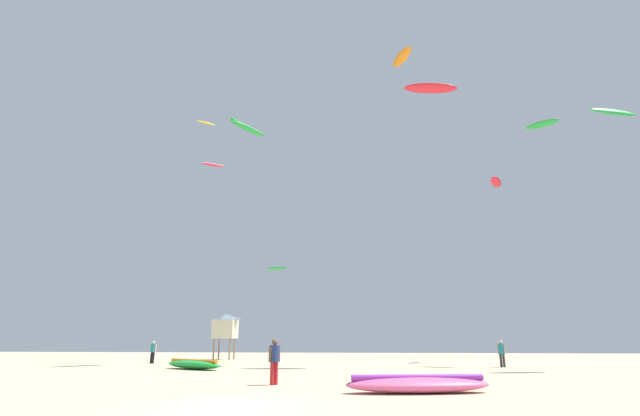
{
  "coord_description": "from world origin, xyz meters",
  "views": [
    {
      "loc": [
        3.85,
        -12.69,
        1.63
      ],
      "look_at": [
        0.0,
        20.46,
        11.12
      ],
      "focal_mm": 26.37,
      "sensor_mm": 36.0,
      "label": 1
    }
  ],
  "objects_px": {
    "person_left": "(502,351)",
    "person_midground": "(153,350)",
    "kite_aloft_6": "(431,88)",
    "kite_aloft_8": "(613,112)",
    "lifeguard_tower": "(225,326)",
    "kite_aloft_3": "(496,182)",
    "kite_aloft_7": "(247,128)",
    "kite_grounded_mid": "(418,384)",
    "person_foreground": "(274,358)",
    "kite_grounded_near": "(193,364)",
    "kite_aloft_5": "(276,268)",
    "kite_aloft_4": "(542,124)",
    "kite_aloft_0": "(206,123)",
    "kite_aloft_2": "(213,165)",
    "cooler_box": "(458,378)",
    "kite_aloft_1": "(402,57)"
  },
  "relations": [
    {
      "from": "kite_aloft_2",
      "to": "kite_aloft_5",
      "type": "xyz_separation_m",
      "value": [
        2.75,
        15.57,
        -7.06
      ]
    },
    {
      "from": "lifeguard_tower",
      "to": "kite_aloft_5",
      "type": "height_order",
      "value": "kite_aloft_5"
    },
    {
      "from": "kite_aloft_4",
      "to": "kite_aloft_2",
      "type": "bearing_deg",
      "value": 176.7
    },
    {
      "from": "kite_grounded_near",
      "to": "kite_aloft_5",
      "type": "distance_m",
      "value": 26.6
    },
    {
      "from": "person_foreground",
      "to": "lifeguard_tower",
      "type": "distance_m",
      "value": 27.3
    },
    {
      "from": "kite_aloft_1",
      "to": "kite_aloft_2",
      "type": "height_order",
      "value": "kite_aloft_1"
    },
    {
      "from": "kite_aloft_4",
      "to": "kite_aloft_6",
      "type": "distance_m",
      "value": 9.62
    },
    {
      "from": "person_left",
      "to": "person_midground",
      "type": "bearing_deg",
      "value": 118.41
    },
    {
      "from": "kite_grounded_near",
      "to": "kite_aloft_8",
      "type": "distance_m",
      "value": 32.04
    },
    {
      "from": "kite_aloft_4",
      "to": "kite_aloft_5",
      "type": "height_order",
      "value": "kite_aloft_4"
    },
    {
      "from": "person_left",
      "to": "cooler_box",
      "type": "relative_size",
      "value": 3.04
    },
    {
      "from": "kite_aloft_3",
      "to": "kite_aloft_4",
      "type": "distance_m",
      "value": 7.06
    },
    {
      "from": "person_foreground",
      "to": "lifeguard_tower",
      "type": "relative_size",
      "value": 0.41
    },
    {
      "from": "kite_aloft_5",
      "to": "kite_aloft_6",
      "type": "xyz_separation_m",
      "value": [
        16.25,
        -19.67,
        11.14
      ]
    },
    {
      "from": "person_left",
      "to": "kite_aloft_2",
      "type": "bearing_deg",
      "value": 112.68
    },
    {
      "from": "kite_aloft_6",
      "to": "kite_aloft_8",
      "type": "xyz_separation_m",
      "value": [
        11.53,
        -3.09,
        -4.38
      ]
    },
    {
      "from": "kite_grounded_near",
      "to": "kite_aloft_5",
      "type": "bearing_deg",
      "value": 90.62
    },
    {
      "from": "kite_grounded_near",
      "to": "kite_aloft_7",
      "type": "relative_size",
      "value": 1.22
    },
    {
      "from": "person_left",
      "to": "cooler_box",
      "type": "bearing_deg",
      "value": -167.39
    },
    {
      "from": "kite_grounded_near",
      "to": "kite_aloft_1",
      "type": "bearing_deg",
      "value": 31.06
    },
    {
      "from": "kite_aloft_0",
      "to": "kite_aloft_6",
      "type": "bearing_deg",
      "value": -33.62
    },
    {
      "from": "person_foreground",
      "to": "person_midground",
      "type": "relative_size",
      "value": 1.03
    },
    {
      "from": "kite_grounded_near",
      "to": "lifeguard_tower",
      "type": "xyz_separation_m",
      "value": [
        -3.07,
        15.51,
        2.77
      ]
    },
    {
      "from": "person_midground",
      "to": "kite_grounded_mid",
      "type": "height_order",
      "value": "person_midground"
    },
    {
      "from": "person_midground",
      "to": "kite_aloft_7",
      "type": "height_order",
      "value": "kite_aloft_7"
    },
    {
      "from": "kite_aloft_7",
      "to": "kite_aloft_3",
      "type": "bearing_deg",
      "value": 18.3
    },
    {
      "from": "lifeguard_tower",
      "to": "kite_aloft_7",
      "type": "xyz_separation_m",
      "value": [
        3.89,
        -9.05,
        15.89
      ]
    },
    {
      "from": "kite_aloft_8",
      "to": "kite_aloft_0",
      "type": "bearing_deg",
      "value": 151.66
    },
    {
      "from": "kite_aloft_3",
      "to": "kite_aloft_6",
      "type": "distance_m",
      "value": 11.88
    },
    {
      "from": "kite_aloft_3",
      "to": "kite_aloft_5",
      "type": "distance_m",
      "value": 26.02
    },
    {
      "from": "kite_grounded_near",
      "to": "kite_aloft_2",
      "type": "distance_m",
      "value": 19.24
    },
    {
      "from": "cooler_box",
      "to": "kite_aloft_3",
      "type": "relative_size",
      "value": 0.18
    },
    {
      "from": "kite_aloft_0",
      "to": "person_foreground",
      "type": "bearing_deg",
      "value": -63.11
    },
    {
      "from": "kite_grounded_mid",
      "to": "kite_aloft_5",
      "type": "relative_size",
      "value": 1.92
    },
    {
      "from": "person_left",
      "to": "kite_aloft_7",
      "type": "relative_size",
      "value": 0.43
    },
    {
      "from": "person_foreground",
      "to": "kite_aloft_2",
      "type": "bearing_deg",
      "value": 155.43
    },
    {
      "from": "lifeguard_tower",
      "to": "kite_aloft_3",
      "type": "relative_size",
      "value": 1.35
    },
    {
      "from": "kite_grounded_mid",
      "to": "kite_aloft_3",
      "type": "xyz_separation_m",
      "value": [
        10.07,
        25.77,
        15.46
      ]
    },
    {
      "from": "kite_grounded_mid",
      "to": "kite_aloft_4",
      "type": "bearing_deg",
      "value": 57.59
    },
    {
      "from": "kite_aloft_1",
      "to": "kite_aloft_6",
      "type": "distance_m",
      "value": 6.45
    },
    {
      "from": "kite_aloft_4",
      "to": "kite_aloft_7",
      "type": "height_order",
      "value": "kite_aloft_7"
    },
    {
      "from": "kite_grounded_mid",
      "to": "cooler_box",
      "type": "height_order",
      "value": "kite_grounded_mid"
    },
    {
      "from": "person_foreground",
      "to": "kite_aloft_8",
      "type": "height_order",
      "value": "kite_aloft_8"
    },
    {
      "from": "person_foreground",
      "to": "kite_aloft_0",
      "type": "relative_size",
      "value": 0.74
    },
    {
      "from": "person_midground",
      "to": "kite_aloft_2",
      "type": "distance_m",
      "value": 16.33
    },
    {
      "from": "kite_aloft_6",
      "to": "kite_aloft_7",
      "type": "xyz_separation_m",
      "value": [
        -15.17,
        1.31,
        -2.02
      ]
    },
    {
      "from": "person_left",
      "to": "kite_aloft_8",
      "type": "relative_size",
      "value": 0.46
    },
    {
      "from": "person_foreground",
      "to": "kite_aloft_3",
      "type": "height_order",
      "value": "kite_aloft_3"
    },
    {
      "from": "kite_aloft_3",
      "to": "kite_aloft_4",
      "type": "relative_size",
      "value": 1.21
    },
    {
      "from": "cooler_box",
      "to": "kite_aloft_2",
      "type": "distance_m",
      "value": 29.42
    }
  ]
}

